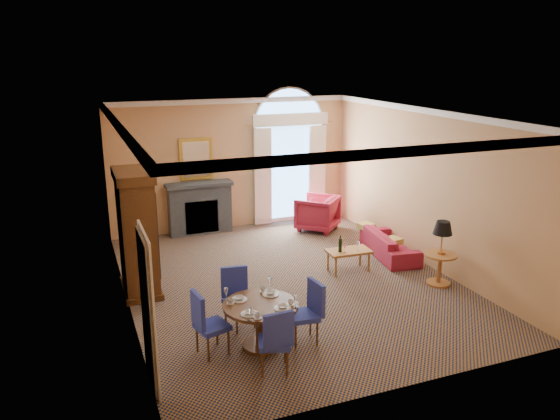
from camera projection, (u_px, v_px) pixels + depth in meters
name	position (u px, v px, depth m)	size (l,w,h in m)	color
ground	(289.00, 281.00, 10.52)	(7.50, 7.50, 0.00)	#121C3A
room_envelope	(276.00, 147.00, 10.41)	(6.04, 7.52, 3.45)	tan
armoire	(137.00, 235.00, 9.80)	(0.65, 1.16, 2.28)	#41240E
dining_table	(261.00, 315.00, 8.03)	(1.12, 1.12, 0.90)	#41240E
dining_chair_north	(237.00, 293.00, 8.72)	(0.53, 0.53, 0.96)	navy
dining_chair_south	(276.00, 338.00, 7.34)	(0.54, 0.54, 0.96)	navy
dining_chair_east	(310.00, 308.00, 8.21)	(0.49, 0.48, 0.96)	navy
dining_chair_west	(205.00, 320.00, 7.84)	(0.52, 0.52, 0.96)	navy
sofa	(390.00, 244.00, 11.79)	(1.80, 0.70, 0.52)	maroon
armchair	(317.00, 213.00, 13.49)	(0.91, 0.94, 0.86)	maroon
coffee_table	(348.00, 252.00, 10.91)	(0.89, 0.52, 0.79)	#A36631
side_table	(441.00, 245.00, 10.19)	(0.61, 0.61, 1.23)	#A36631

